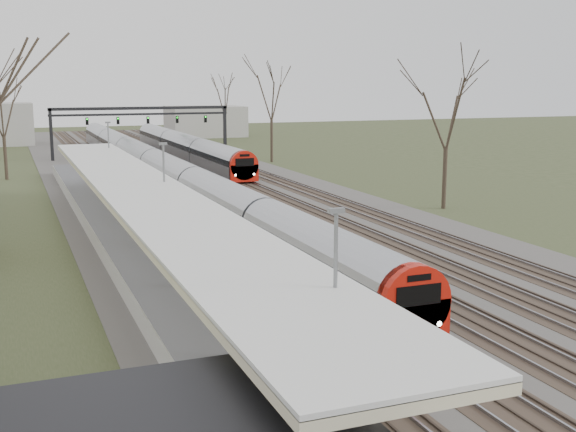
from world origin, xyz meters
name	(u,v)px	position (x,y,z in m)	size (l,w,h in m)	color
track_bed	(209,193)	(0.26, 55.00, 0.06)	(24.00, 160.00, 0.22)	#474442
platform	(128,241)	(-9.05, 37.50, 0.50)	(3.50, 69.00, 1.00)	#9E9B93
canopy	(141,190)	(-9.05, 32.99, 3.93)	(4.10, 50.00, 3.11)	slate
signal_gantry	(142,117)	(0.29, 84.99, 4.91)	(21.00, 0.59, 6.08)	black
tree_east_far	(447,107)	(14.00, 42.00, 7.29)	(5.00, 5.00, 10.30)	#2D231C
train_near	(155,166)	(-2.50, 63.46, 1.48)	(2.62, 90.21, 3.05)	#9EA0A8
train_far	(185,147)	(4.50, 81.08, 1.48)	(2.62, 45.21, 3.05)	#9EA0A8
passenger	(328,377)	(-7.90, 13.94, 1.85)	(0.62, 0.41, 1.70)	navy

